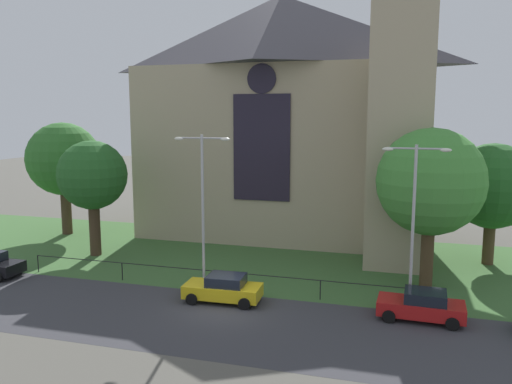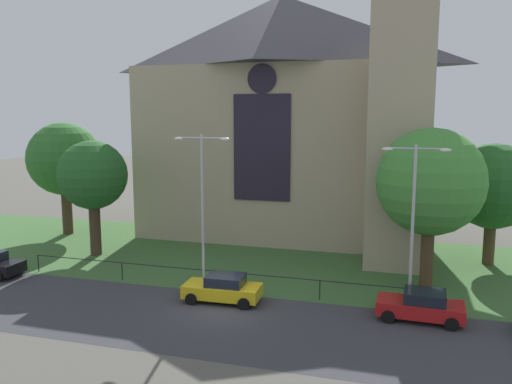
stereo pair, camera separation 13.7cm
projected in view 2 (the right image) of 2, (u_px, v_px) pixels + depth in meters
name	position (u px, v px, depth m)	size (l,w,h in m)	color
ground	(272.00, 258.00, 37.05)	(160.00, 160.00, 0.00)	#56544C
road_asphalt	(211.00, 321.00, 25.66)	(120.00, 8.00, 0.01)	#38383D
grass_verge	(264.00, 265.00, 35.16)	(120.00, 20.00, 0.01)	#3D6633
church_building	(288.00, 113.00, 43.31)	(23.20, 16.20, 26.00)	tan
iron_railing	(215.00, 274.00, 30.20)	(24.75, 0.07, 1.13)	black
tree_left_near	(93.00, 176.00, 37.01)	(4.95, 4.95, 8.37)	#423021
tree_left_far	(64.00, 159.00, 43.66)	(6.14, 6.14, 9.54)	#423021
tree_right_near	(431.00, 182.00, 29.99)	(6.28, 6.28, 9.45)	#4C3823
tree_right_far	(493.00, 187.00, 34.64)	(5.76, 5.76, 8.30)	#4C3823
streetlamp_near	(202.00, 194.00, 29.60)	(3.37, 0.26, 9.06)	#B2B2B7
streetlamp_far	(413.00, 207.00, 26.40)	(3.37, 0.26, 8.68)	#B2B2B7
parked_car_yellow	(223.00, 288.00, 28.26)	(4.27, 2.16, 1.51)	gold
parked_car_red	(421.00, 306.00, 25.68)	(4.27, 2.16, 1.51)	#B21919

